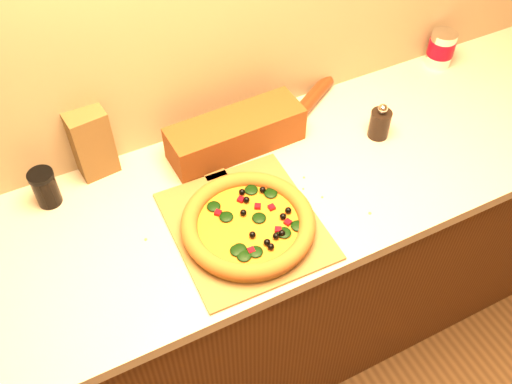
% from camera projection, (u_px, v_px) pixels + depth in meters
% --- Properties ---
extents(cabinet, '(2.80, 0.65, 0.86)m').
position_uv_depth(cabinet, '(248.00, 282.00, 2.02)').
color(cabinet, '#4A250F').
rests_on(cabinet, ground).
extents(countertop, '(2.84, 0.68, 0.04)m').
position_uv_depth(countertop, '(247.00, 199.00, 1.68)').
color(countertop, '#C1B096').
rests_on(countertop, cabinet).
extents(pizza_peel, '(0.40, 0.59, 0.01)m').
position_uv_depth(pizza_peel, '(242.00, 221.00, 1.60)').
color(pizza_peel, brown).
rests_on(pizza_peel, countertop).
extents(pizza, '(0.37, 0.37, 0.05)m').
position_uv_depth(pizza, '(248.00, 224.00, 1.55)').
color(pizza, '#C47631').
rests_on(pizza, pizza_peel).
extents(bottle_cap, '(0.04, 0.04, 0.01)m').
position_uv_depth(bottle_cap, '(268.00, 228.00, 1.58)').
color(bottle_cap, black).
rests_on(bottle_cap, countertop).
extents(pepper_grinder, '(0.07, 0.07, 0.13)m').
position_uv_depth(pepper_grinder, '(380.00, 123.00, 1.80)').
color(pepper_grinder, black).
rests_on(pepper_grinder, countertop).
extents(rolling_pin, '(0.30, 0.20, 0.05)m').
position_uv_depth(rolling_pin, '(312.00, 99.00, 1.92)').
color(rolling_pin, '#52220E').
rests_on(rolling_pin, countertop).
extents(coffee_canister, '(0.10, 0.10, 0.13)m').
position_uv_depth(coffee_canister, '(441.00, 48.00, 2.04)').
color(coffee_canister, silver).
rests_on(coffee_canister, countertop).
extents(bread_bag, '(0.43, 0.15, 0.12)m').
position_uv_depth(bread_bag, '(236.00, 134.00, 1.76)').
color(bread_bag, brown).
rests_on(bread_bag, countertop).
extents(paper_bag, '(0.12, 0.10, 0.22)m').
position_uv_depth(paper_bag, '(91.00, 142.00, 1.66)').
color(paper_bag, brown).
rests_on(paper_bag, countertop).
extents(dark_jar, '(0.07, 0.07, 0.12)m').
position_uv_depth(dark_jar, '(45.00, 188.00, 1.61)').
color(dark_jar, black).
rests_on(dark_jar, countertop).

